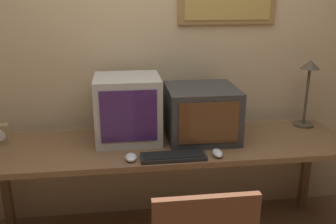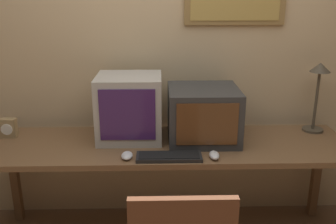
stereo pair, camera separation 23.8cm
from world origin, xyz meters
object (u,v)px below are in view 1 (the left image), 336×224
at_px(monitor_left, 128,109).
at_px(desk_clock, 0,134).
at_px(mouse_near_keyboard, 217,153).
at_px(mouse_far_corner, 131,157).
at_px(monitor_right, 201,113).
at_px(keyboard_main, 174,156).
at_px(desk_lamp, 308,80).

xyz_separation_m(monitor_left, desk_clock, (-0.83, 0.03, -0.15)).
height_order(mouse_near_keyboard, mouse_far_corner, mouse_near_keyboard).
distance_m(monitor_right, keyboard_main, 0.42).
distance_m(monitor_left, keyboard_main, 0.47).
xyz_separation_m(monitor_right, mouse_near_keyboard, (0.04, -0.31, -0.16)).
bearing_deg(desk_lamp, mouse_near_keyboard, -150.09).
height_order(monitor_left, mouse_far_corner, monitor_left).
height_order(keyboard_main, desk_clock, desk_clock).
relative_size(monitor_right, desk_lamp, 0.94).
bearing_deg(keyboard_main, mouse_near_keyboard, -0.79).
xyz_separation_m(mouse_near_keyboard, mouse_far_corner, (-0.52, 0.01, -0.00)).
distance_m(keyboard_main, mouse_near_keyboard, 0.27).
height_order(monitor_left, mouse_near_keyboard, monitor_left).
bearing_deg(desk_clock, monitor_left, -2.30).
relative_size(keyboard_main, desk_clock, 3.00).
bearing_deg(keyboard_main, desk_lamp, 22.97).
height_order(mouse_near_keyboard, desk_lamp, desk_lamp).
relative_size(monitor_right, desk_clock, 3.52).
xyz_separation_m(desk_clock, desk_lamp, (2.12, 0.06, 0.28)).
relative_size(mouse_near_keyboard, mouse_far_corner, 1.01).
height_order(mouse_far_corner, desk_clock, desk_clock).
bearing_deg(desk_lamp, monitor_right, -170.83).
distance_m(mouse_near_keyboard, desk_clock, 1.41).
xyz_separation_m(monitor_left, monitor_right, (0.49, -0.03, -0.04)).
bearing_deg(desk_clock, mouse_near_keyboard, -15.66).
relative_size(keyboard_main, desk_lamp, 0.80).
relative_size(desk_clock, desk_lamp, 0.27).
bearing_deg(desk_clock, monitor_right, -2.88).
bearing_deg(mouse_near_keyboard, mouse_far_corner, 178.82).
height_order(keyboard_main, mouse_far_corner, mouse_far_corner).
bearing_deg(desk_lamp, mouse_far_corner, -161.47).
xyz_separation_m(keyboard_main, desk_clock, (-1.09, 0.38, 0.05)).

